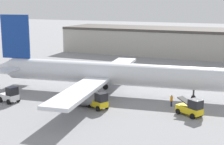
# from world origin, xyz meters

# --- Properties ---
(ground_plane) EXTENTS (400.00, 400.00, 0.00)m
(ground_plane) POSITION_xyz_m (0.00, 0.00, 0.00)
(ground_plane) COLOR gray
(airplane) EXTENTS (42.80, 36.63, 12.60)m
(airplane) POSITION_xyz_m (-1.14, -0.16, 3.30)
(airplane) COLOR silver
(airplane) RESTS_ON ground_plane
(ground_crew_worker) EXTENTS (0.37, 0.37, 1.69)m
(ground_crew_worker) POSITION_xyz_m (10.61, -2.94, 0.90)
(ground_crew_worker) COLOR #1E2338
(ground_crew_worker) RESTS_ON ground_plane
(baggage_tug) EXTENTS (3.10, 2.50, 2.44)m
(baggage_tug) POSITION_xyz_m (-11.86, -10.66, 1.10)
(baggage_tug) COLOR silver
(baggage_tug) RESTS_ON ground_plane
(belt_loader_truck) EXTENTS (3.83, 3.14, 2.39)m
(belt_loader_truck) POSITION_xyz_m (13.99, -6.04, 1.12)
(belt_loader_truck) COLOR yellow
(belt_loader_truck) RESTS_ON ground_plane
(pushback_tug) EXTENTS (3.41, 2.87, 2.43)m
(pushback_tug) POSITION_xyz_m (1.59, -8.18, 1.10)
(pushback_tug) COLOR yellow
(pushback_tug) RESTS_ON ground_plane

